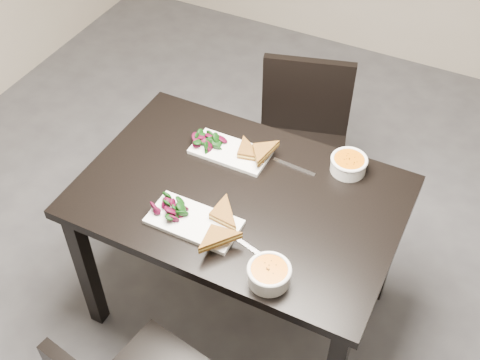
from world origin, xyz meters
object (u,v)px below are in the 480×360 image
at_px(plate_near, 194,222).
at_px(soup_bowl_near, 269,273).
at_px(table, 240,211).
at_px(plate_far, 230,152).
at_px(chair_far, 302,138).
at_px(soup_bowl_far, 349,164).

distance_m(plate_near, soup_bowl_near, 0.36).
distance_m(table, plate_far, 0.25).
bearing_deg(table, plate_near, -111.38).
height_order(chair_far, plate_near, chair_far).
xyz_separation_m(table, chair_far, (-0.01, 0.68, -0.17)).
xyz_separation_m(plate_near, plate_far, (-0.05, 0.39, -0.00)).
bearing_deg(chair_far, plate_near, -110.47).
height_order(plate_far, soup_bowl_far, soup_bowl_far).
bearing_deg(table, chair_far, 90.95).
xyz_separation_m(table, soup_bowl_near, (0.26, -0.31, 0.14)).
xyz_separation_m(table, soup_bowl_far, (0.32, 0.30, 0.14)).
distance_m(table, soup_bowl_near, 0.43).
relative_size(soup_bowl_near, plate_far, 0.47).
xyz_separation_m(soup_bowl_near, soup_bowl_far, (0.06, 0.61, -0.00)).
distance_m(chair_far, soup_bowl_far, 0.59).
bearing_deg(plate_near, soup_bowl_near, -16.94).
bearing_deg(soup_bowl_near, table, 130.02).
bearing_deg(soup_bowl_near, soup_bowl_far, 84.43).
distance_m(chair_far, plate_far, 0.58).
distance_m(chair_far, soup_bowl_near, 1.07).
xyz_separation_m(plate_near, soup_bowl_near, (0.34, -0.10, 0.03)).
relative_size(plate_near, soup_bowl_near, 2.24).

